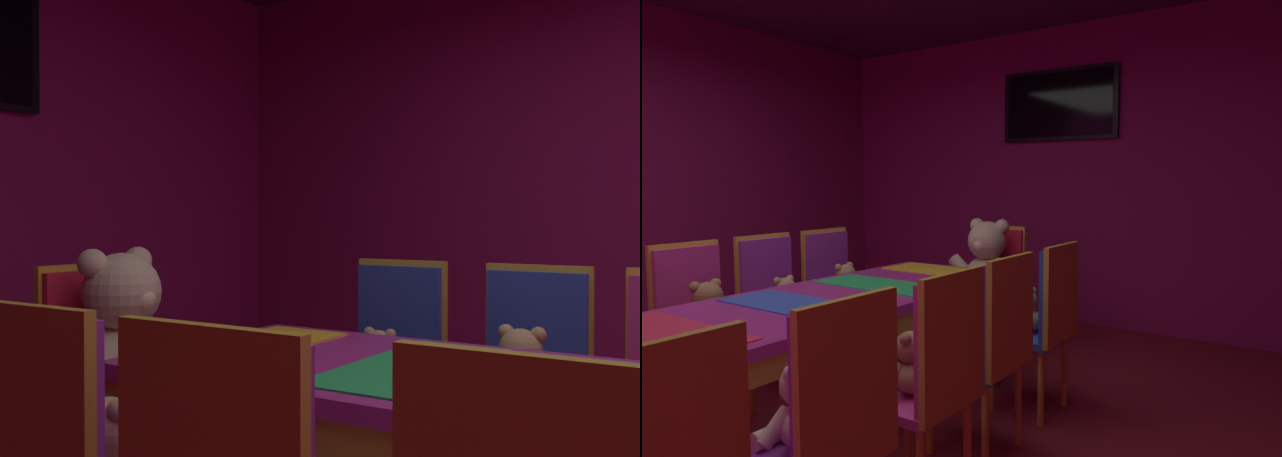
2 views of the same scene
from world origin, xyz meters
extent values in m
plane|color=maroon|center=(0.00, 0.00, 0.00)|extent=(7.90, 7.90, 0.00)
cube|color=#8C1959|center=(0.00, 3.20, 1.40)|extent=(5.20, 0.12, 2.80)
cube|color=#B22D8C|center=(0.00, 0.00, 0.71)|extent=(0.90, 2.86, 0.05)
cube|color=gold|center=(0.00, 0.00, 0.64)|extent=(0.88, 2.80, 0.10)
cylinder|color=#4C3826|center=(0.38, 1.29, 0.34)|extent=(0.07, 0.07, 0.69)
cylinder|color=#4C3826|center=(-0.38, 1.29, 0.34)|extent=(0.07, 0.07, 0.69)
cube|color=#E52D4C|center=(0.00, -0.61, 0.74)|extent=(0.77, 0.32, 0.01)
cube|color=blue|center=(0.00, 0.00, 0.74)|extent=(0.77, 0.32, 0.01)
cube|color=green|center=(0.00, 0.61, 0.74)|extent=(0.77, 0.32, 0.01)
cube|color=yellow|center=(0.00, 1.21, 0.74)|extent=(0.77, 0.32, 0.01)
cylinder|color=gold|center=(-0.59, -0.41, 0.21)|extent=(0.04, 0.04, 0.42)
cube|color=#CC338C|center=(-0.72, -0.01, 0.44)|extent=(0.40, 0.40, 0.04)
cube|color=#CC338C|center=(-0.90, -0.01, 0.71)|extent=(0.05, 0.38, 0.50)
cube|color=gold|center=(-0.92, -0.01, 0.71)|extent=(0.03, 0.41, 0.55)
cylinder|color=gold|center=(-0.56, 0.15, 0.21)|extent=(0.04, 0.04, 0.42)
cylinder|color=gold|center=(-0.56, -0.17, 0.21)|extent=(0.04, 0.04, 0.42)
cylinder|color=gold|center=(-0.88, 0.15, 0.21)|extent=(0.04, 0.04, 0.42)
cylinder|color=gold|center=(-0.88, -0.17, 0.21)|extent=(0.04, 0.04, 0.42)
ellipsoid|color=#9E7247|center=(-0.72, -0.01, 0.55)|extent=(0.20, 0.20, 0.16)
sphere|color=#9E7247|center=(-0.70, -0.01, 0.70)|extent=(0.16, 0.16, 0.16)
sphere|color=tan|center=(-0.65, -0.01, 0.69)|extent=(0.06, 0.06, 0.06)
sphere|color=#9E7247|center=(-0.72, 0.05, 0.76)|extent=(0.06, 0.06, 0.06)
sphere|color=#9E7247|center=(-0.72, -0.07, 0.76)|extent=(0.06, 0.06, 0.06)
cylinder|color=#9E7247|center=(-0.68, 0.09, 0.57)|extent=(0.06, 0.15, 0.14)
cylinder|color=#9E7247|center=(-0.68, -0.11, 0.57)|extent=(0.06, 0.15, 0.14)
cylinder|color=#9E7247|center=(-0.59, 0.04, 0.50)|extent=(0.07, 0.15, 0.07)
cylinder|color=#9E7247|center=(-0.59, -0.07, 0.50)|extent=(0.07, 0.15, 0.07)
cube|color=purple|center=(-0.75, 0.54, 0.44)|extent=(0.40, 0.40, 0.04)
cube|color=purple|center=(-0.93, 0.54, 0.71)|extent=(0.05, 0.38, 0.50)
cube|color=gold|center=(-0.95, 0.54, 0.71)|extent=(0.03, 0.41, 0.55)
cylinder|color=gold|center=(-0.59, 0.70, 0.21)|extent=(0.04, 0.04, 0.42)
cylinder|color=gold|center=(-0.59, 0.38, 0.21)|extent=(0.04, 0.04, 0.42)
cylinder|color=gold|center=(-0.91, 0.70, 0.21)|extent=(0.04, 0.04, 0.42)
cylinder|color=gold|center=(-0.91, 0.38, 0.21)|extent=(0.04, 0.04, 0.42)
ellipsoid|color=tan|center=(-0.75, 0.54, 0.53)|extent=(0.17, 0.17, 0.13)
sphere|color=tan|center=(-0.74, 0.54, 0.65)|extent=(0.13, 0.13, 0.13)
sphere|color=tan|center=(-0.69, 0.54, 0.64)|extent=(0.05, 0.05, 0.05)
sphere|color=tan|center=(-0.75, 0.59, 0.70)|extent=(0.05, 0.05, 0.05)
sphere|color=tan|center=(-0.75, 0.49, 0.70)|extent=(0.05, 0.05, 0.05)
cylinder|color=tan|center=(-0.72, 0.62, 0.55)|extent=(0.05, 0.12, 0.11)
cylinder|color=tan|center=(-0.72, 0.45, 0.55)|extent=(0.05, 0.12, 0.11)
cylinder|color=tan|center=(-0.64, 0.58, 0.49)|extent=(0.06, 0.12, 0.06)
cylinder|color=tan|center=(-0.64, 0.49, 0.49)|extent=(0.06, 0.12, 0.06)
cube|color=purple|center=(-0.74, 1.05, 0.44)|extent=(0.40, 0.40, 0.04)
cube|color=purple|center=(-0.92, 1.05, 0.71)|extent=(0.05, 0.38, 0.50)
cube|color=gold|center=(-0.94, 1.05, 0.71)|extent=(0.03, 0.41, 0.55)
cylinder|color=gold|center=(-0.58, 1.21, 0.21)|extent=(0.04, 0.04, 0.42)
cylinder|color=gold|center=(-0.58, 0.89, 0.21)|extent=(0.04, 0.04, 0.42)
cylinder|color=gold|center=(-0.90, 1.21, 0.21)|extent=(0.04, 0.04, 0.42)
cylinder|color=gold|center=(-0.90, 0.89, 0.21)|extent=(0.04, 0.04, 0.42)
ellipsoid|color=tan|center=(-0.74, 1.05, 0.54)|extent=(0.18, 0.18, 0.14)
sphere|color=tan|center=(-0.72, 1.05, 0.67)|extent=(0.14, 0.14, 0.14)
sphere|color=tan|center=(-0.67, 1.05, 0.66)|extent=(0.05, 0.05, 0.05)
sphere|color=tan|center=(-0.74, 1.11, 0.72)|extent=(0.05, 0.05, 0.05)
sphere|color=tan|center=(-0.74, 1.00, 0.72)|extent=(0.05, 0.05, 0.05)
cylinder|color=tan|center=(-0.70, 1.14, 0.55)|extent=(0.05, 0.13, 0.12)
cylinder|color=tan|center=(-0.70, 0.96, 0.55)|extent=(0.05, 0.13, 0.12)
cylinder|color=tan|center=(-0.62, 1.10, 0.49)|extent=(0.06, 0.14, 0.06)
cylinder|color=tan|center=(-0.62, 1.01, 0.49)|extent=(0.06, 0.14, 0.06)
cube|color=purple|center=(0.74, -0.55, 0.44)|extent=(0.40, 0.40, 0.04)
cube|color=purple|center=(0.92, -0.55, 0.71)|extent=(0.05, 0.38, 0.50)
cube|color=gold|center=(0.94, -0.55, 0.71)|extent=(0.03, 0.41, 0.55)
ellipsoid|color=beige|center=(0.74, -0.55, 0.54)|extent=(0.18, 0.18, 0.15)
sphere|color=beige|center=(0.72, -0.55, 0.67)|extent=(0.15, 0.15, 0.15)
sphere|color=#FDDCAD|center=(0.67, -0.55, 0.66)|extent=(0.05, 0.05, 0.05)
sphere|color=beige|center=(0.74, -0.61, 0.73)|extent=(0.05, 0.05, 0.05)
sphere|color=beige|center=(0.74, -0.50, 0.73)|extent=(0.05, 0.05, 0.05)
cylinder|color=beige|center=(0.70, -0.64, 0.56)|extent=(0.05, 0.13, 0.12)
cylinder|color=beige|center=(0.70, -0.46, 0.56)|extent=(0.05, 0.13, 0.12)
cylinder|color=beige|center=(0.62, -0.60, 0.49)|extent=(0.06, 0.14, 0.06)
cylinder|color=beige|center=(0.62, -0.50, 0.49)|extent=(0.06, 0.14, 0.06)
cube|color=#CC338C|center=(0.74, 0.00, 0.44)|extent=(0.40, 0.40, 0.04)
cube|color=#CC338C|center=(0.92, 0.00, 0.71)|extent=(0.05, 0.38, 0.50)
cube|color=gold|center=(0.94, 0.00, 0.71)|extent=(0.03, 0.41, 0.55)
cylinder|color=gold|center=(0.90, 0.16, 0.21)|extent=(0.04, 0.04, 0.42)
cylinder|color=gold|center=(0.58, 0.16, 0.21)|extent=(0.04, 0.04, 0.42)
cylinder|color=gold|center=(0.58, -0.16, 0.21)|extent=(0.04, 0.04, 0.42)
ellipsoid|color=#9E7247|center=(0.74, 0.00, 0.53)|extent=(0.17, 0.17, 0.13)
sphere|color=#9E7247|center=(0.73, 0.00, 0.65)|extent=(0.13, 0.13, 0.13)
sphere|color=tan|center=(0.68, 0.00, 0.64)|extent=(0.05, 0.05, 0.05)
sphere|color=#9E7247|center=(0.74, -0.05, 0.70)|extent=(0.05, 0.05, 0.05)
sphere|color=#9E7247|center=(0.74, 0.05, 0.70)|extent=(0.05, 0.05, 0.05)
cylinder|color=#9E7247|center=(0.71, -0.08, 0.55)|extent=(0.05, 0.12, 0.11)
cylinder|color=#9E7247|center=(0.71, 0.08, 0.55)|extent=(0.05, 0.12, 0.11)
cylinder|color=#9E7247|center=(0.63, -0.04, 0.49)|extent=(0.06, 0.12, 0.06)
cylinder|color=#9E7247|center=(0.63, 0.04, 0.49)|extent=(0.06, 0.12, 0.06)
cube|color=#2D47B2|center=(0.71, 0.52, 0.44)|extent=(0.40, 0.40, 0.04)
cube|color=#2D47B2|center=(0.89, 0.52, 0.71)|extent=(0.05, 0.38, 0.50)
cube|color=gold|center=(0.92, 0.52, 0.71)|extent=(0.03, 0.41, 0.55)
cylinder|color=gold|center=(0.87, 0.68, 0.21)|extent=(0.04, 0.04, 0.42)
cylinder|color=gold|center=(0.87, 0.36, 0.21)|extent=(0.04, 0.04, 0.42)
cylinder|color=gold|center=(0.55, 0.68, 0.21)|extent=(0.04, 0.04, 0.42)
cylinder|color=gold|center=(0.55, 0.36, 0.21)|extent=(0.04, 0.04, 0.42)
ellipsoid|color=tan|center=(0.71, 0.52, 0.55)|extent=(0.20, 0.20, 0.16)
sphere|color=tan|center=(0.70, 0.52, 0.69)|extent=(0.16, 0.16, 0.16)
sphere|color=tan|center=(0.64, 0.52, 0.68)|extent=(0.06, 0.06, 0.06)
sphere|color=tan|center=(0.71, 0.46, 0.75)|extent=(0.06, 0.06, 0.06)
sphere|color=tan|center=(0.71, 0.58, 0.75)|extent=(0.06, 0.06, 0.06)
cylinder|color=tan|center=(0.67, 0.42, 0.56)|extent=(0.05, 0.14, 0.13)
cylinder|color=tan|center=(0.67, 0.61, 0.56)|extent=(0.05, 0.14, 0.13)
cylinder|color=tan|center=(0.59, 0.46, 0.49)|extent=(0.07, 0.15, 0.07)
cylinder|color=tan|center=(0.59, 0.57, 0.49)|extent=(0.07, 0.15, 0.07)
cube|color=#2D47B2|center=(0.71, 1.10, 0.44)|extent=(0.40, 0.40, 0.04)
cube|color=#2D47B2|center=(0.89, 1.10, 0.71)|extent=(0.05, 0.38, 0.50)
cube|color=gold|center=(0.91, 1.10, 0.71)|extent=(0.03, 0.41, 0.55)
cylinder|color=gold|center=(0.87, 1.26, 0.21)|extent=(0.04, 0.04, 0.42)
cylinder|color=gold|center=(0.87, 0.94, 0.21)|extent=(0.04, 0.04, 0.42)
cylinder|color=gold|center=(0.55, 1.26, 0.21)|extent=(0.04, 0.04, 0.42)
cylinder|color=gold|center=(0.55, 0.94, 0.21)|extent=(0.04, 0.04, 0.42)
ellipsoid|color=tan|center=(0.71, 1.10, 0.53)|extent=(0.16, 0.16, 0.13)
sphere|color=tan|center=(0.70, 1.10, 0.65)|extent=(0.13, 0.13, 0.13)
sphere|color=tan|center=(0.66, 1.10, 0.64)|extent=(0.05, 0.05, 0.05)
sphere|color=tan|center=(0.71, 1.05, 0.70)|extent=(0.05, 0.05, 0.05)
sphere|color=tan|center=(0.71, 1.15, 0.70)|extent=(0.05, 0.05, 0.05)
cylinder|color=tan|center=(0.68, 1.02, 0.54)|extent=(0.04, 0.11, 0.11)
cylinder|color=tan|center=(0.68, 1.18, 0.54)|extent=(0.04, 0.11, 0.11)
cylinder|color=tan|center=(0.61, 1.06, 0.49)|extent=(0.06, 0.12, 0.06)
cylinder|color=tan|center=(0.61, 1.14, 0.49)|extent=(0.06, 0.12, 0.06)
cube|color=red|center=(0.00, 1.85, 0.44)|extent=(0.40, 0.40, 0.04)
cube|color=red|center=(0.00, 2.03, 0.71)|extent=(0.38, 0.05, 0.50)
cube|color=gold|center=(0.00, 2.05, 0.71)|extent=(0.41, 0.03, 0.55)
cylinder|color=gold|center=(0.16, 2.01, 0.21)|extent=(0.04, 0.04, 0.42)
cylinder|color=gold|center=(0.16, 1.69, 0.21)|extent=(0.04, 0.04, 0.42)
cylinder|color=gold|center=(-0.16, 2.01, 0.21)|extent=(0.04, 0.04, 0.42)
cylinder|color=gold|center=(-0.16, 1.69, 0.21)|extent=(0.04, 0.04, 0.42)
ellipsoid|color=beige|center=(0.00, 1.85, 0.62)|extent=(0.37, 0.37, 0.29)
sphere|color=beige|center=(0.00, 1.82, 0.89)|extent=(0.29, 0.29, 0.29)
sphere|color=#FDDCAD|center=(0.00, 1.72, 0.87)|extent=(0.11, 0.11, 0.11)
sphere|color=beige|center=(0.11, 1.85, 1.00)|extent=(0.11, 0.11, 0.11)
sphere|color=beige|center=(-0.11, 1.85, 1.00)|extent=(0.11, 0.11, 0.11)
cylinder|color=beige|center=(0.18, 1.77, 0.65)|extent=(0.26, 0.10, 0.24)
cylinder|color=beige|center=(-0.18, 1.77, 0.65)|extent=(0.26, 0.10, 0.24)
cylinder|color=beige|center=(0.10, 1.61, 0.52)|extent=(0.28, 0.13, 0.13)
cylinder|color=beige|center=(-0.10, 1.61, 0.52)|extent=(0.28, 0.13, 0.13)
cube|color=black|center=(0.00, 3.11, 2.05)|extent=(1.13, 0.05, 0.66)
cube|color=black|center=(0.00, 3.08, 2.05)|extent=(1.04, 0.01, 0.59)
camera|label=1|loc=(-1.89, -0.30, 1.17)|focal=40.82mm
camera|label=2|loc=(2.12, -1.70, 1.33)|focal=30.62mm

